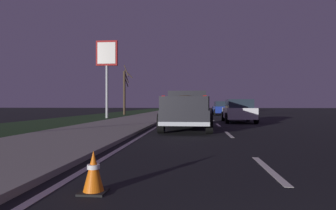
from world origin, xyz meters
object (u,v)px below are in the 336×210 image
object	(u,v)px
sedan_white	(238,111)
traffic_cone_near	(93,172)
pickup_truck	(187,109)
sedan_blue	(222,108)
sedan_black	(190,108)
bare_tree_far	(125,91)
gas_price_sign	(107,60)
sedan_tan	(194,107)

from	to	relation	value
sedan_white	traffic_cone_near	size ratio (longest dim) A/B	7.63
sedan_white	pickup_truck	bearing A→B (deg)	151.24
pickup_truck	sedan_white	world-z (taller)	pickup_truck
sedan_blue	sedan_black	bearing A→B (deg)	96.35
pickup_truck	bare_tree_far	distance (m)	21.22
gas_price_sign	traffic_cone_near	world-z (taller)	gas_price_sign
gas_price_sign	sedan_white	bearing A→B (deg)	-114.98
sedan_white	bare_tree_far	distance (m)	17.69
bare_tree_far	gas_price_sign	bearing A→B (deg)	-176.55
sedan_tan	bare_tree_far	bearing A→B (deg)	138.16
sedan_tan	traffic_cone_near	size ratio (longest dim) A/B	7.66
traffic_cone_near	bare_tree_far	bearing A→B (deg)	12.97
gas_price_sign	pickup_truck	bearing A→B (deg)	-146.38
gas_price_sign	bare_tree_far	size ratio (longest dim) A/B	1.16
sedan_black	gas_price_sign	world-z (taller)	gas_price_sign
bare_tree_far	sedan_white	bearing A→B (deg)	-140.58
sedan_blue	sedan_tan	bearing A→B (deg)	18.75
gas_price_sign	sedan_black	bearing A→B (deg)	-42.62
sedan_black	sedan_blue	world-z (taller)	same
sedan_blue	bare_tree_far	xyz separation A→B (m)	(0.41, 11.26, 2.03)
sedan_tan	pickup_truck	bearing A→B (deg)	179.56
sedan_blue	traffic_cone_near	size ratio (longest dim) A/B	7.64
pickup_truck	bare_tree_far	xyz separation A→B (m)	(19.63, 7.84, 1.83)
sedan_white	sedan_blue	xyz separation A→B (m)	(13.17, -0.09, 0.00)
sedan_white	gas_price_sign	world-z (taller)	gas_price_sign
sedan_white	traffic_cone_near	xyz separation A→B (m)	(-16.14, 4.32, -0.50)
bare_tree_far	traffic_cone_near	bearing A→B (deg)	-167.03
bare_tree_far	sedan_blue	bearing A→B (deg)	-92.06
sedan_white	sedan_black	bearing A→B (deg)	15.08
sedan_blue	sedan_tan	xyz separation A→B (m)	(9.41, 3.19, 0.00)
pickup_truck	gas_price_sign	size ratio (longest dim) A/B	0.80
sedan_blue	traffic_cone_near	bearing A→B (deg)	171.44
pickup_truck	sedan_blue	xyz separation A→B (m)	(19.23, -3.42, -0.20)
sedan_blue	sedan_tan	distance (m)	9.94
pickup_truck	traffic_cone_near	distance (m)	10.16
sedan_black	sedan_tan	xyz separation A→B (m)	(9.80, -0.34, 0.00)
pickup_truck	sedan_black	xyz separation A→B (m)	(18.83, 0.12, -0.20)
sedan_black	bare_tree_far	xyz separation A→B (m)	(0.80, 7.72, 2.03)
sedan_white	sedan_tan	xyz separation A→B (m)	(22.58, 3.10, 0.00)
sedan_black	sedan_white	bearing A→B (deg)	-164.92
pickup_truck	gas_price_sign	distance (m)	13.85
pickup_truck	gas_price_sign	world-z (taller)	gas_price_sign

